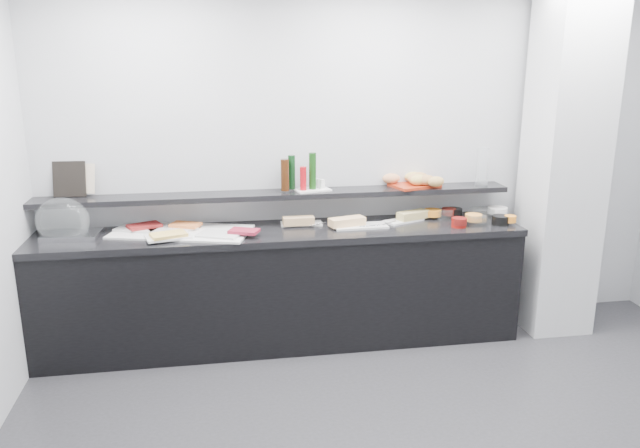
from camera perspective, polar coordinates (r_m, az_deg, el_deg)
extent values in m
cube|color=#B6B9BD|center=(4.95, 4.11, 5.79)|extent=(5.00, 0.02, 2.70)
cube|color=silver|center=(5.20, 21.42, 5.23)|extent=(0.50, 0.50, 2.70)
cube|color=black|center=(4.80, -3.46, -5.99)|extent=(3.60, 0.60, 0.85)
cube|color=black|center=(4.65, -3.54, -0.82)|extent=(3.62, 0.62, 0.05)
cube|color=black|center=(4.76, -3.82, 2.71)|extent=(3.60, 0.25, 0.04)
cube|color=#ADAEB4|center=(4.77, -21.71, -0.95)|extent=(0.41, 0.29, 0.04)
ellipsoid|color=white|center=(4.75, -22.46, 0.25)|extent=(0.41, 0.30, 0.34)
cube|color=silver|center=(4.67, -12.54, -0.70)|extent=(1.08, 0.73, 0.01)
cube|color=silver|center=(4.79, -16.29, -0.37)|extent=(0.36, 0.31, 0.01)
cube|color=maroon|center=(4.77, -15.77, -0.16)|extent=(0.27, 0.23, 0.02)
cube|color=silver|center=(4.72, -13.37, -0.40)|extent=(0.39, 0.33, 0.01)
cube|color=orange|center=(4.72, -12.19, -0.07)|extent=(0.25, 0.21, 0.02)
cube|color=white|center=(4.52, -13.72, -1.12)|extent=(0.35, 0.27, 0.01)
cube|color=#E7BE5A|center=(4.49, -13.68, -0.96)|extent=(0.28, 0.22, 0.02)
cube|color=silver|center=(4.50, -9.17, -0.93)|extent=(0.35, 0.30, 0.01)
cube|color=maroon|center=(4.48, -6.96, -0.65)|extent=(0.24, 0.20, 0.02)
cube|color=white|center=(4.78, -1.72, 0.04)|extent=(0.32, 0.15, 0.01)
cube|color=tan|center=(4.71, -1.98, 0.30)|extent=(0.24, 0.09, 0.06)
cylinder|color=silver|center=(4.72, -0.18, -0.01)|extent=(0.14, 0.09, 0.01)
cube|color=white|center=(4.72, 3.73, -0.20)|extent=(0.41, 0.18, 0.01)
cube|color=#E8B67A|center=(4.69, 2.48, 0.23)|extent=(0.29, 0.17, 0.06)
cylinder|color=#ACAFB3|center=(4.69, 4.58, -0.15)|extent=(0.16, 0.03, 0.01)
cube|color=white|center=(4.91, 7.63, 0.32)|extent=(0.34, 0.25, 0.01)
cube|color=tan|center=(4.94, 8.48, 0.82)|extent=(0.27, 0.19, 0.06)
cylinder|color=silver|center=(4.78, 6.35, 0.11)|extent=(0.14, 0.10, 0.01)
cylinder|color=white|center=(5.04, 11.22, 0.88)|extent=(0.17, 0.17, 0.07)
cylinder|color=orange|center=(5.03, 10.25, 1.03)|extent=(0.14, 0.14, 0.05)
cylinder|color=black|center=(5.12, 12.17, 1.04)|extent=(0.14, 0.14, 0.07)
cylinder|color=#5C130D|center=(5.09, 11.70, 1.14)|extent=(0.14, 0.14, 0.05)
cylinder|color=white|center=(5.15, 14.56, 0.97)|extent=(0.23, 0.23, 0.07)
cylinder|color=white|center=(5.22, 15.92, 1.22)|extent=(0.20, 0.20, 0.05)
cylinder|color=maroon|center=(4.82, 12.57, 0.13)|extent=(0.14, 0.14, 0.07)
cylinder|color=#61100D|center=(4.81, 12.64, 0.25)|extent=(0.13, 0.13, 0.05)
cylinder|color=white|center=(4.90, 14.17, 0.30)|extent=(0.18, 0.18, 0.07)
cylinder|color=orange|center=(4.95, 13.87, 0.59)|extent=(0.15, 0.15, 0.05)
cylinder|color=black|center=(4.97, 16.16, 0.34)|extent=(0.17, 0.17, 0.07)
cylinder|color=orange|center=(4.98, 17.00, 0.45)|extent=(0.10, 0.10, 0.05)
cube|color=black|center=(4.92, -21.94, 3.84)|extent=(0.24, 0.09, 0.26)
cube|color=beige|center=(4.91, -20.84, 3.91)|extent=(0.19, 0.10, 0.22)
cube|color=white|center=(4.79, -0.70, 3.15)|extent=(0.29, 0.22, 0.01)
cylinder|color=black|center=(4.78, -2.60, 4.75)|extent=(0.06, 0.06, 0.26)
cylinder|color=#371B0A|center=(4.72, -3.23, 4.49)|extent=(0.07, 0.07, 0.24)
cylinder|color=#123C10|center=(4.77, -0.68, 4.87)|extent=(0.07, 0.07, 0.28)
cylinder|color=red|center=(4.74, -1.55, 4.19)|extent=(0.05, 0.05, 0.18)
cylinder|color=silver|center=(4.83, -0.13, 3.75)|extent=(0.04, 0.04, 0.07)
cylinder|color=white|center=(4.81, 0.24, 3.69)|extent=(0.04, 0.04, 0.07)
cube|color=#9B2710|center=(4.99, 8.63, 3.51)|extent=(0.42, 0.35, 0.02)
ellipsoid|color=#D38350|center=(4.98, 6.52, 4.15)|extent=(0.16, 0.11, 0.08)
ellipsoid|color=tan|center=(5.07, 8.58, 4.27)|extent=(0.16, 0.10, 0.08)
ellipsoid|color=#B88246|center=(5.06, 9.05, 4.25)|extent=(0.16, 0.12, 0.08)
ellipsoid|color=tan|center=(4.94, 8.95, 3.98)|extent=(0.15, 0.11, 0.08)
ellipsoid|color=#B58845|center=(4.91, 10.56, 3.84)|extent=(0.14, 0.09, 0.08)
ellipsoid|color=#AA7741|center=(4.95, 9.73, 3.97)|extent=(0.14, 0.09, 0.08)
ellipsoid|color=#C3864A|center=(4.99, 8.69, 4.10)|extent=(0.15, 0.12, 0.08)
ellipsoid|color=#B49544|center=(4.98, 8.92, 4.07)|extent=(0.14, 0.09, 0.08)
cylinder|color=white|center=(5.10, 14.64, 5.05)|extent=(0.13, 0.13, 0.30)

